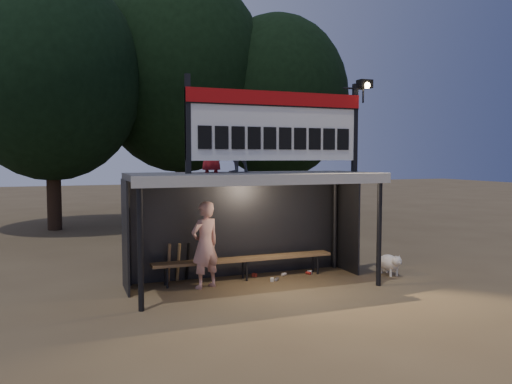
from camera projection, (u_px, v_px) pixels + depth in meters
ground at (254, 286)px, 10.25m from camera, size 80.00×80.00×0.00m
player at (205, 245)px, 10.02m from camera, size 0.75×0.63×1.75m
child_a at (236, 146)px, 10.37m from camera, size 0.61×0.52×1.12m
child_b at (211, 148)px, 10.23m from camera, size 0.55×0.42×1.00m
dugout_shelter at (250, 195)px, 10.34m from camera, size 5.10×2.08×2.32m
scoreboard_assembly at (279, 124)px, 10.20m from camera, size 4.10×0.27×1.99m
bench at (245, 260)px, 10.73m from camera, size 4.00×0.35×0.48m
tree_left at (51, 76)px, 17.77m from camera, size 6.46×6.46×9.27m
tree_mid at (180, 73)px, 20.90m from camera, size 7.22×7.22×10.36m
tree_right at (277, 98)px, 21.45m from camera, size 6.08×6.08×8.72m
dog at (390, 263)px, 11.15m from camera, size 0.36×0.81×0.49m
bats at (178, 262)px, 10.49m from camera, size 0.47×0.32×0.84m
litter at (284, 275)px, 10.96m from camera, size 1.37×0.64×0.08m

